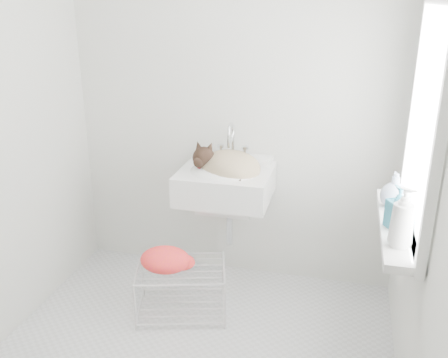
% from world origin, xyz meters
% --- Properties ---
extents(floor, '(2.20, 2.00, 0.02)m').
position_xyz_m(floor, '(0.00, 0.00, 0.00)').
color(floor, silver).
rests_on(floor, ground).
extents(back_wall, '(2.20, 0.02, 2.50)m').
position_xyz_m(back_wall, '(0.00, 1.00, 1.25)').
color(back_wall, silver).
rests_on(back_wall, ground).
extents(right_wall, '(0.02, 2.00, 2.50)m').
position_xyz_m(right_wall, '(1.10, 0.00, 1.25)').
color(right_wall, silver).
rests_on(right_wall, ground).
extents(window_glass, '(0.01, 0.80, 1.00)m').
position_xyz_m(window_glass, '(1.09, 0.20, 1.35)').
color(window_glass, white).
rests_on(window_glass, right_wall).
extents(window_frame, '(0.04, 0.90, 1.10)m').
position_xyz_m(window_frame, '(1.07, 0.20, 1.35)').
color(window_frame, white).
rests_on(window_frame, right_wall).
extents(windowsill, '(0.16, 0.88, 0.04)m').
position_xyz_m(windowsill, '(1.01, 0.20, 0.83)').
color(windowsill, white).
rests_on(windowsill, right_wall).
extents(sink, '(0.58, 0.50, 0.23)m').
position_xyz_m(sink, '(0.01, 0.74, 0.85)').
color(sink, white).
rests_on(sink, back_wall).
extents(faucet, '(0.21, 0.15, 0.21)m').
position_xyz_m(faucet, '(0.01, 0.92, 0.99)').
color(faucet, silver).
rests_on(faucet, sink).
extents(cat, '(0.44, 0.37, 0.26)m').
position_xyz_m(cat, '(0.02, 0.72, 0.89)').
color(cat, tan).
rests_on(cat, sink).
extents(wire_rack, '(0.61, 0.51, 0.32)m').
position_xyz_m(wire_rack, '(-0.18, 0.39, 0.15)').
color(wire_rack, silver).
rests_on(wire_rack, floor).
extents(towel, '(0.32, 0.23, 0.13)m').
position_xyz_m(towel, '(-0.27, 0.34, 0.35)').
color(towel, '#F75800').
rests_on(towel, wire_rack).
extents(bottle_a, '(0.12, 0.12, 0.23)m').
position_xyz_m(bottle_a, '(1.00, -0.05, 0.85)').
color(bottle_a, white).
rests_on(bottle_a, windowsill).
extents(bottle_b, '(0.13, 0.13, 0.21)m').
position_xyz_m(bottle_b, '(1.00, 0.13, 0.85)').
color(bottle_b, teal).
rests_on(bottle_b, windowsill).
extents(bottle_c, '(0.16, 0.16, 0.18)m').
position_xyz_m(bottle_c, '(1.00, 0.39, 0.85)').
color(bottle_c, silver).
rests_on(bottle_c, windowsill).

